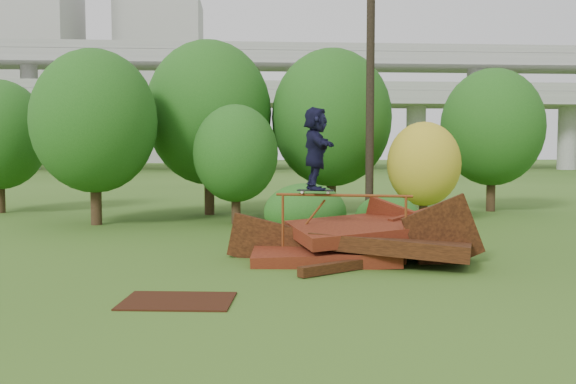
{
  "coord_description": "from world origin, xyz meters",
  "views": [
    {
      "loc": [
        -1.82,
        -12.47,
        2.61
      ],
      "look_at": [
        -0.8,
        2.0,
        1.6
      ],
      "focal_mm": 40.0,
      "sensor_mm": 36.0,
      "label": 1
    }
  ],
  "objects": [
    {
      "name": "shrub_left",
      "position": [
        -0.08,
        5.33,
        0.81
      ],
      "size": [
        2.33,
        2.15,
        1.61
      ],
      "primitive_type": "ellipsoid",
      "color": "#184311",
      "rests_on": "ground"
    },
    {
      "name": "building_right",
      "position": [
        -16.0,
        102.0,
        14.0
      ],
      "size": [
        14.0,
        14.0,
        28.0
      ],
      "primitive_type": "cube",
      "color": "#9E9E99",
      "rests_on": "ground"
    },
    {
      "name": "tree_4",
      "position": [
        4.43,
        9.3,
        2.03
      ],
      "size": [
        2.53,
        2.53,
        3.5
      ],
      "color": "black",
      "rests_on": "ground"
    },
    {
      "name": "skateboard",
      "position": [
        -0.17,
        2.03,
        1.63
      ],
      "size": [
        0.86,
        0.44,
        0.09
      ],
      "rotation": [
        0.0,
        0.0,
        -0.28
      ],
      "color": "black",
      "rests_on": "grind_rail"
    },
    {
      "name": "tree_5",
      "position": [
        8.29,
        12.99,
        3.42
      ],
      "size": [
        4.13,
        4.13,
        5.81
      ],
      "color": "black",
      "rests_on": "ground"
    },
    {
      "name": "tree_2",
      "position": [
        -2.06,
        9.39,
        2.4
      ],
      "size": [
        2.89,
        2.89,
        4.07
      ],
      "color": "black",
      "rests_on": "ground"
    },
    {
      "name": "flat_plate",
      "position": [
        -2.93,
        -1.67,
        0.01
      ],
      "size": [
        1.99,
        1.53,
        0.03
      ],
      "primitive_type": "cube",
      "rotation": [
        0.0,
        0.0,
        -0.11
      ],
      "color": "black",
      "rests_on": "ground"
    },
    {
      "name": "grind_rail",
      "position": [
        0.44,
        1.86,
        1.17
      ],
      "size": [
        3.0,
        0.91,
        1.56
      ],
      "color": "brown",
      "rests_on": "ground"
    },
    {
      "name": "building_left",
      "position": [
        -38.0,
        95.0,
        17.5
      ],
      "size": [
        18.0,
        16.0,
        35.0
      ],
      "primitive_type": "cube",
      "color": "#9E9E99",
      "rests_on": "ground"
    },
    {
      "name": "utility_pole",
      "position": [
        2.5,
        9.16,
        5.17
      ],
      "size": [
        1.4,
        0.28,
        10.18
      ],
      "color": "black",
      "rests_on": "ground"
    },
    {
      "name": "shrub_right",
      "position": [
        2.18,
        5.02,
        0.65
      ],
      "size": [
        1.82,
        1.67,
        1.29
      ],
      "primitive_type": "ellipsoid",
      "color": "#184311",
      "rests_on": "ground"
    },
    {
      "name": "tree_0",
      "position": [
        -6.76,
        9.44,
        3.48
      ],
      "size": [
        4.18,
        4.18,
        5.89
      ],
      "color": "black",
      "rests_on": "ground"
    },
    {
      "name": "tree_1",
      "position": [
        -3.12,
        12.5,
        3.93
      ],
      "size": [
        4.83,
        4.83,
        6.72
      ],
      "color": "black",
      "rests_on": "ground"
    },
    {
      "name": "scrap_pile",
      "position": [
        0.87,
        1.96,
        0.42
      ],
      "size": [
        5.84,
        3.61,
        1.95
      ],
      "color": "#46150C",
      "rests_on": "ground"
    },
    {
      "name": "freeway_overpass",
      "position": [
        0.0,
        62.92,
        10.32
      ],
      "size": [
        160.0,
        15.0,
        13.7
      ],
      "color": "gray",
      "rests_on": "ground"
    },
    {
      "name": "ground",
      "position": [
        0.0,
        0.0,
        0.0
      ],
      "size": [
        240.0,
        240.0,
        0.0
      ],
      "primitive_type": "plane",
      "color": "#2D5116",
      "rests_on": "ground"
    },
    {
      "name": "skater",
      "position": [
        -0.17,
        2.03,
        2.59
      ],
      "size": [
        0.63,
        1.77,
        1.88
      ],
      "primitive_type": "imported",
      "rotation": [
        0.0,
        0.0,
        1.61
      ],
      "color": "black",
      "rests_on": "skateboard"
    },
    {
      "name": "tree_3",
      "position": [
        1.6,
        12.18,
        3.74
      ],
      "size": [
        4.62,
        4.62,
        6.41
      ],
      "color": "black",
      "rests_on": "ground"
    }
  ]
}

